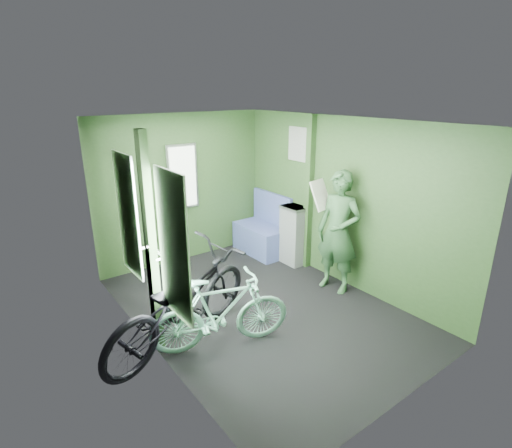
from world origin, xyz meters
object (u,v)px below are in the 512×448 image
Objects in this scene: bicycle_black at (185,345)px; bench_seat at (262,235)px; passenger at (338,232)px; waste_box at (294,235)px; bicycle_mint at (222,349)px.

bench_seat is at bearing -74.26° from bicycle_black.
bench_seat is at bearing 167.09° from passenger.
bench_seat is at bearing 99.85° from waste_box.
passenger is at bearing -90.08° from bench_seat.
bicycle_mint is at bearing -155.22° from bicycle_black.
bicycle_mint is at bearing -136.96° from bench_seat.
bench_seat reaches higher than bicycle_mint.
waste_box is at bearing -87.86° from bicycle_black.
bicycle_mint is 0.90× the size of passenger.
bicycle_mint is 2.73m from bench_seat.
passenger reaches higher than bench_seat.
bench_seat reaches higher than waste_box.
waste_box is (2.38, 0.91, 0.47)m from bicycle_black.
bicycle_black is 2.17× the size of waste_box.
passenger is at bearing -64.75° from bicycle_mint.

